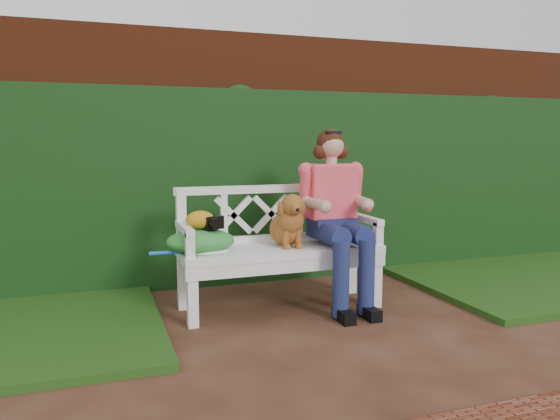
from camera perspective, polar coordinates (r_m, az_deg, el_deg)
name	(u,v)px	position (r m, az deg, el deg)	size (l,w,h in m)	color
ground	(352,342)	(3.57, 7.57, -13.50)	(60.00, 60.00, 0.00)	#351A10
brick_wall	(262,158)	(5.11, -1.87, 5.45)	(10.00, 0.30, 2.20)	#622611
ivy_hedge	(270,187)	(4.91, -1.09, 2.46)	(10.00, 0.18, 1.70)	#143711
grass_right	(541,275)	(5.65, 25.64, -6.11)	(2.60, 2.00, 0.05)	black
garden_bench	(280,277)	(4.14, 0.00, -7.02)	(1.58, 0.60, 0.48)	white
seated_woman	(333,221)	(4.20, 5.54, -1.14)	(0.55, 0.73, 1.30)	#F04472
dog	(288,219)	(4.05, 0.80, -0.97)	(0.27, 0.36, 0.40)	brown
tennis_racket	(204,250)	(3.89, -7.99, -4.18)	(0.59, 0.25, 0.03)	white
green_bag	(201,240)	(3.89, -8.30, -3.17)	(0.48, 0.37, 0.16)	#178F2B
camera_item	(212,222)	(3.88, -7.11, -1.27)	(0.14, 0.10, 0.09)	black
baseball_glove	(200,220)	(3.88, -8.33, -1.01)	(0.20, 0.15, 0.13)	#BC7E14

